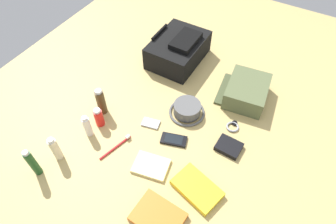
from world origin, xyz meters
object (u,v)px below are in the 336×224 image
Objects in this scene: shampoo_bottle at (33,163)px; travel_guidebook at (197,188)px; toiletry_pouch at (246,91)px; notepad at (151,166)px; cell_phone at (174,140)px; cologne_bottle at (101,102)px; paperback_novel at (158,217)px; lotion_bottle at (55,149)px; wristwatch at (233,126)px; wallet at (229,147)px; bucket_hat at (187,110)px; toothbrush at (117,146)px; backpack at (178,50)px; sunscreen_spray at (99,117)px; media_player at (151,123)px; toothpaste_tube at (87,126)px.

travel_guidebook is (0.26, -0.62, -0.07)m from shampoo_bottle.
toiletry_pouch is 0.62m from notepad.
cell_phone is at bearing -44.71° from shampoo_bottle.
toiletry_pouch is at bearing -52.83° from cologne_bottle.
paperback_novel is (-0.32, -0.51, -0.06)m from cologne_bottle.
lotion_bottle is 0.81m from wristwatch.
shampoo_bottle reaches higher than wallet.
paperback_novel is 0.20m from travel_guidebook.
lotion_bottle is (-0.51, 0.38, 0.04)m from bucket_hat.
bucket_hat is 1.04× the size of toothbrush.
toiletry_pouch is at bearing -38.19° from lotion_bottle.
cologne_bottle reaches higher than paperback_novel.
travel_guidebook is at bearing -129.43° from cell_phone.
toothbrush is at bearing 131.32° from wristwatch.
cell_phone is (-0.51, -0.26, -0.07)m from backpack.
notepad is (-0.59, 0.21, -0.04)m from toiletry_pouch.
toothbrush reaches higher than cell_phone.
toiletry_pouch is (-0.09, -0.44, -0.02)m from backpack.
sunscreen_spray is 0.71× the size of notepad.
travel_guidebook is (-0.14, -0.59, -0.06)m from cologne_bottle.
cologne_bottle is at bearing 53.73° from toothbrush.
backpack is at bearing 34.00° from travel_guidebook.
bucket_hat is 0.81× the size of travel_guidebook.
toiletry_pouch is 0.95m from lotion_bottle.
backpack is 2.27× the size of cologne_bottle.
travel_guidebook is (-0.34, -0.22, -0.01)m from bucket_hat.
sunscreen_spray is 0.48× the size of travel_guidebook.
cell_phone is (0.02, -0.39, -0.07)m from cologne_bottle.
cell_phone reaches higher than wristwatch.
wristwatch is (0.18, -0.35, 0.00)m from media_player.
backpack reaches higher than cell_phone.
shampoo_bottle is 0.49m from notepad.
shampoo_bottle is at bearing 135.29° from cell_phone.
backpack is 2.31× the size of notepad.
toiletry_pouch reaches higher than cell_phone.
bucket_hat reaches higher than wallet.
bucket_hat is at bearing 15.57° from paperback_novel.
toothbrush is at bearing -126.27° from cologne_bottle.
backpack is at bearing 78.30° from toiletry_pouch.
toothpaste_tube is (-0.67, 0.11, -0.01)m from backpack.
media_player is at bearing 101.49° from wallet.
lotion_bottle is 0.42m from notepad.
toiletry_pouch is at bearing -41.17° from bucket_hat.
toothpaste_tube is 0.40m from cell_phone.
backpack is 1.77× the size of paperback_novel.
cologne_bottle is 0.64m from wallet.
wristwatch is at bearing -1.36° from travel_guidebook.
paperback_novel is at bearing -119.53° from toothbrush.
lotion_bottle reaches higher than bucket_hat.
toiletry_pouch is 0.51m from media_player.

